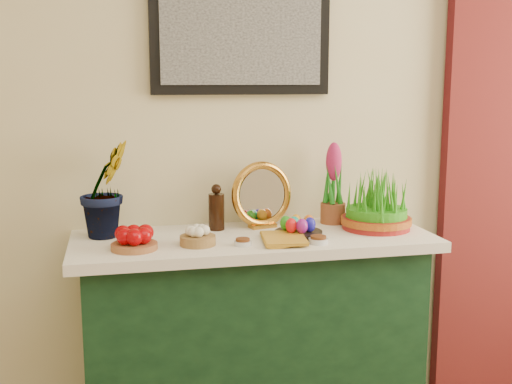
% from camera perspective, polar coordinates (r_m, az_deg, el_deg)
% --- Properties ---
extents(sideboard, '(1.30, 0.45, 0.85)m').
position_cam_1_polar(sideboard, '(2.67, -0.24, -13.61)').
color(sideboard, '#163C1E').
rests_on(sideboard, ground).
extents(tablecloth, '(1.40, 0.55, 0.04)m').
position_cam_1_polar(tablecloth, '(2.52, -0.25, -4.29)').
color(tablecloth, white).
rests_on(tablecloth, sideboard).
extents(hyacinth_green, '(0.33, 0.32, 0.50)m').
position_cam_1_polar(hyacinth_green, '(2.52, -13.26, 1.64)').
color(hyacinth_green, '#1F7F1C').
rests_on(hyacinth_green, tablecloth).
extents(apple_bowl, '(0.20, 0.20, 0.08)m').
position_cam_1_polar(apple_bowl, '(2.34, -10.78, -4.21)').
color(apple_bowl, brown).
rests_on(apple_bowl, tablecloth).
extents(garlic_basket, '(0.16, 0.16, 0.07)m').
position_cam_1_polar(garlic_basket, '(2.37, -5.21, -4.00)').
color(garlic_basket, '#9B6D3E').
rests_on(garlic_basket, tablecloth).
extents(vinegar_cruet, '(0.06, 0.06, 0.19)m').
position_cam_1_polar(vinegar_cruet, '(2.59, -3.54, -1.58)').
color(vinegar_cruet, black).
rests_on(vinegar_cruet, tablecloth).
extents(mirror, '(0.28, 0.13, 0.27)m').
position_cam_1_polar(mirror, '(2.63, 0.52, -0.32)').
color(mirror, '#C2842D').
rests_on(mirror, tablecloth).
extents(book, '(0.17, 0.23, 0.03)m').
position_cam_1_polar(book, '(2.40, 0.59, -4.17)').
color(book, '#C28921').
rests_on(book, tablecloth).
extents(spice_dish_left, '(0.06, 0.06, 0.03)m').
position_cam_1_polar(spice_dish_left, '(2.36, -1.18, -4.48)').
color(spice_dish_left, silver).
rests_on(spice_dish_left, tablecloth).
extents(spice_dish_right, '(0.07, 0.07, 0.03)m').
position_cam_1_polar(spice_dish_right, '(2.40, 5.56, -4.26)').
color(spice_dish_right, silver).
rests_on(spice_dish_right, tablecloth).
extents(egg_plate, '(0.22, 0.22, 0.08)m').
position_cam_1_polar(egg_plate, '(2.51, 3.78, -3.21)').
color(egg_plate, black).
rests_on(egg_plate, tablecloth).
extents(hyacinth_pink, '(0.11, 0.11, 0.34)m').
position_cam_1_polar(hyacinth_pink, '(2.72, 6.89, 0.43)').
color(hyacinth_pink, brown).
rests_on(hyacinth_pink, tablecloth).
extents(wheatgrass_sabzeh, '(0.29, 0.29, 0.23)m').
position_cam_1_polar(wheatgrass_sabzeh, '(2.65, 10.68, -1.08)').
color(wheatgrass_sabzeh, maroon).
rests_on(wheatgrass_sabzeh, tablecloth).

